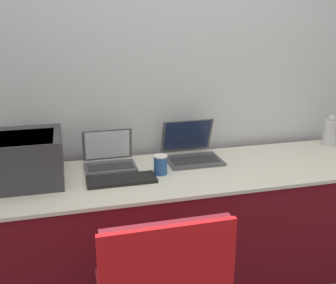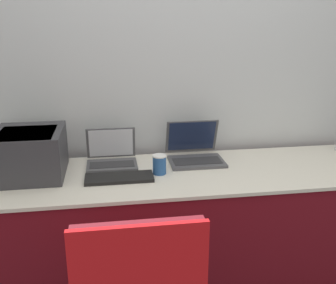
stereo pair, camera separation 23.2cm
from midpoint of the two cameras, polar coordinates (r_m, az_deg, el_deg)
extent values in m
cube|color=silver|center=(2.66, -1.79, 11.01)|extent=(8.00, 0.05, 2.60)
cube|color=maroon|center=(2.54, 0.72, -11.98)|extent=(2.47, 0.68, 0.70)
cube|color=silver|center=(2.38, 0.75, -4.39)|extent=(2.49, 0.70, 0.02)
cube|color=#333338|center=(2.36, -22.47, -2.21)|extent=(0.38, 0.42, 0.27)
cube|color=black|center=(2.29, -22.91, 0.04)|extent=(0.31, 0.32, 0.05)
cube|color=#4C4C51|center=(2.44, -11.07, -3.71)|extent=(0.31, 0.20, 0.02)
cube|color=#2D2D30|center=(2.42, -11.06, -3.56)|extent=(0.27, 0.11, 0.00)
cube|color=#4C4C51|center=(2.52, -11.41, -0.42)|extent=(0.31, 0.04, 0.20)
cube|color=silver|center=(2.51, -11.40, -0.44)|extent=(0.28, 0.04, 0.18)
cube|color=#4C4C51|center=(2.51, 1.19, -2.78)|extent=(0.34, 0.24, 0.02)
cube|color=#2D2D30|center=(2.49, 1.27, -2.65)|extent=(0.30, 0.13, 0.00)
cube|color=#4C4C51|center=(2.62, 0.23, 0.91)|extent=(0.34, 0.09, 0.23)
cube|color=#192342|center=(2.61, 0.27, 0.92)|extent=(0.31, 0.08, 0.21)
cube|color=black|center=(2.24, -9.72, -5.49)|extent=(0.39, 0.15, 0.02)
cylinder|color=#285699|center=(2.31, -4.00, -3.45)|extent=(0.08, 0.08, 0.11)
cylinder|color=white|center=(2.29, -4.03, -2.11)|extent=(0.08, 0.08, 0.01)
cylinder|color=silver|center=(3.00, 20.47, 1.23)|extent=(0.10, 0.10, 0.19)
sphere|color=silver|center=(2.97, 20.68, 3.18)|extent=(0.05, 0.05, 0.05)
cube|color=maroon|center=(1.54, -4.72, -19.21)|extent=(0.48, 0.03, 0.46)
camera|label=1|loc=(0.12, -92.86, -0.90)|focal=42.00mm
camera|label=2|loc=(0.12, 87.14, 0.90)|focal=42.00mm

